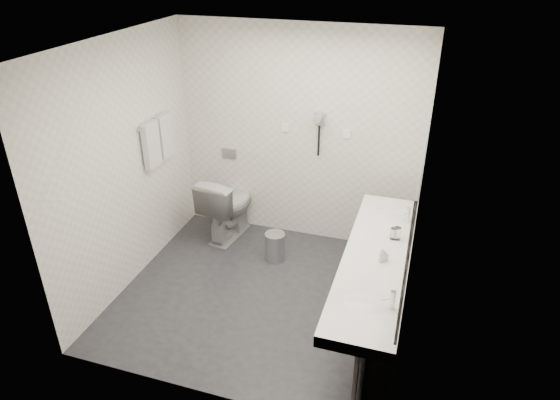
% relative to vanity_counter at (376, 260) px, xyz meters
% --- Properties ---
extents(floor, '(2.80, 2.80, 0.00)m').
position_rel_vanity_counter_xyz_m(floor, '(-1.12, 0.20, -0.80)').
color(floor, '#28282C').
rests_on(floor, ground).
extents(ceiling, '(2.80, 2.80, 0.00)m').
position_rel_vanity_counter_xyz_m(ceiling, '(-1.12, 0.20, 1.70)').
color(ceiling, white).
rests_on(ceiling, wall_back).
extents(wall_back, '(2.80, 0.00, 2.80)m').
position_rel_vanity_counter_xyz_m(wall_back, '(-1.12, 1.50, 0.45)').
color(wall_back, white).
rests_on(wall_back, floor).
extents(wall_front, '(2.80, 0.00, 2.80)m').
position_rel_vanity_counter_xyz_m(wall_front, '(-1.12, -1.10, 0.45)').
color(wall_front, white).
rests_on(wall_front, floor).
extents(wall_left, '(0.00, 2.60, 2.60)m').
position_rel_vanity_counter_xyz_m(wall_left, '(-2.52, 0.20, 0.45)').
color(wall_left, white).
rests_on(wall_left, floor).
extents(wall_right, '(0.00, 2.60, 2.60)m').
position_rel_vanity_counter_xyz_m(wall_right, '(0.27, 0.20, 0.45)').
color(wall_right, white).
rests_on(wall_right, floor).
extents(vanity_counter, '(0.55, 2.20, 0.10)m').
position_rel_vanity_counter_xyz_m(vanity_counter, '(0.00, 0.00, 0.00)').
color(vanity_counter, white).
rests_on(vanity_counter, floor).
extents(vanity_panel, '(0.03, 2.15, 0.75)m').
position_rel_vanity_counter_xyz_m(vanity_panel, '(0.02, 0.00, -0.42)').
color(vanity_panel, gray).
rests_on(vanity_panel, floor).
extents(vanity_post_near, '(0.06, 0.06, 0.75)m').
position_rel_vanity_counter_xyz_m(vanity_post_near, '(0.05, -1.04, -0.42)').
color(vanity_post_near, silver).
rests_on(vanity_post_near, floor).
extents(vanity_post_far, '(0.06, 0.06, 0.75)m').
position_rel_vanity_counter_xyz_m(vanity_post_far, '(0.05, 1.04, -0.42)').
color(vanity_post_far, silver).
rests_on(vanity_post_far, floor).
extents(mirror, '(0.02, 2.20, 1.05)m').
position_rel_vanity_counter_xyz_m(mirror, '(0.26, 0.00, 0.65)').
color(mirror, '#B2BCC6').
rests_on(mirror, wall_right).
extents(basin_near, '(0.40, 0.31, 0.05)m').
position_rel_vanity_counter_xyz_m(basin_near, '(0.00, -0.65, 0.04)').
color(basin_near, white).
rests_on(basin_near, vanity_counter).
extents(basin_far, '(0.40, 0.31, 0.05)m').
position_rel_vanity_counter_xyz_m(basin_far, '(0.00, 0.65, 0.04)').
color(basin_far, white).
rests_on(basin_far, vanity_counter).
extents(faucet_near, '(0.04, 0.04, 0.15)m').
position_rel_vanity_counter_xyz_m(faucet_near, '(0.19, -0.65, 0.12)').
color(faucet_near, silver).
rests_on(faucet_near, vanity_counter).
extents(faucet_far, '(0.04, 0.04, 0.15)m').
position_rel_vanity_counter_xyz_m(faucet_far, '(0.19, 0.65, 0.12)').
color(faucet_far, silver).
rests_on(faucet_far, vanity_counter).
extents(soap_bottle_a, '(0.06, 0.06, 0.10)m').
position_rel_vanity_counter_xyz_m(soap_bottle_a, '(0.07, -0.05, 0.10)').
color(soap_bottle_a, silver).
rests_on(soap_bottle_a, vanity_counter).
extents(soap_bottle_c, '(0.06, 0.06, 0.14)m').
position_rel_vanity_counter_xyz_m(soap_bottle_c, '(0.05, -0.08, 0.12)').
color(soap_bottle_c, silver).
rests_on(soap_bottle_c, vanity_counter).
extents(glass_left, '(0.08, 0.08, 0.11)m').
position_rel_vanity_counter_xyz_m(glass_left, '(0.10, 0.31, 0.10)').
color(glass_left, silver).
rests_on(glass_left, vanity_counter).
extents(glass_right, '(0.08, 0.08, 0.12)m').
position_rel_vanity_counter_xyz_m(glass_right, '(0.13, 0.32, 0.11)').
color(glass_right, silver).
rests_on(glass_right, vanity_counter).
extents(toilet, '(0.55, 0.85, 0.81)m').
position_rel_vanity_counter_xyz_m(toilet, '(-1.89, 1.18, -0.40)').
color(toilet, white).
rests_on(toilet, floor).
extents(flush_plate, '(0.18, 0.02, 0.12)m').
position_rel_vanity_counter_xyz_m(flush_plate, '(-1.98, 1.49, 0.15)').
color(flush_plate, '#B2B5BA').
rests_on(flush_plate, wall_back).
extents(pedal_bin, '(0.26, 0.26, 0.32)m').
position_rel_vanity_counter_xyz_m(pedal_bin, '(-1.20, 0.86, -0.64)').
color(pedal_bin, '#B2B5BA').
rests_on(pedal_bin, floor).
extents(bin_lid, '(0.23, 0.23, 0.02)m').
position_rel_vanity_counter_xyz_m(bin_lid, '(-1.20, 0.86, -0.48)').
color(bin_lid, '#B2B5BA').
rests_on(bin_lid, pedal_bin).
extents(towel_rail, '(0.02, 0.62, 0.02)m').
position_rel_vanity_counter_xyz_m(towel_rail, '(-2.47, 0.75, 0.75)').
color(towel_rail, silver).
rests_on(towel_rail, wall_left).
extents(towel_near, '(0.07, 0.24, 0.48)m').
position_rel_vanity_counter_xyz_m(towel_near, '(-2.46, 0.61, 0.53)').
color(towel_near, silver).
rests_on(towel_near, towel_rail).
extents(towel_far, '(0.07, 0.24, 0.48)m').
position_rel_vanity_counter_xyz_m(towel_far, '(-2.46, 0.89, 0.53)').
color(towel_far, silver).
rests_on(towel_far, towel_rail).
extents(dryer_cradle, '(0.10, 0.04, 0.14)m').
position_rel_vanity_counter_xyz_m(dryer_cradle, '(-0.88, 1.47, 0.70)').
color(dryer_cradle, gray).
rests_on(dryer_cradle, wall_back).
extents(dryer_barrel, '(0.08, 0.14, 0.08)m').
position_rel_vanity_counter_xyz_m(dryer_barrel, '(-0.88, 1.40, 0.73)').
color(dryer_barrel, gray).
rests_on(dryer_barrel, dryer_cradle).
extents(dryer_cord, '(0.02, 0.02, 0.35)m').
position_rel_vanity_counter_xyz_m(dryer_cord, '(-0.88, 1.46, 0.45)').
color(dryer_cord, black).
rests_on(dryer_cord, dryer_cradle).
extents(switch_plate_a, '(0.09, 0.02, 0.09)m').
position_rel_vanity_counter_xyz_m(switch_plate_a, '(-1.27, 1.49, 0.55)').
color(switch_plate_a, white).
rests_on(switch_plate_a, wall_back).
extents(switch_plate_b, '(0.09, 0.02, 0.09)m').
position_rel_vanity_counter_xyz_m(switch_plate_b, '(-0.57, 1.49, 0.55)').
color(switch_plate_b, white).
rests_on(switch_plate_b, wall_back).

